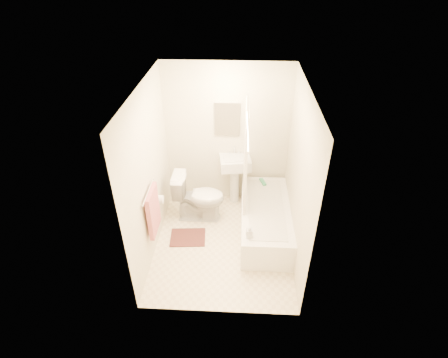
# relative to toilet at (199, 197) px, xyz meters

# --- Properties ---
(floor) EXTENTS (2.40, 2.40, 0.00)m
(floor) POSITION_rel_toilet_xyz_m (0.42, -0.60, -0.40)
(floor) COLOR beige
(floor) RESTS_ON ground
(ceiling) EXTENTS (2.40, 2.40, 0.00)m
(ceiling) POSITION_rel_toilet_xyz_m (0.42, -0.60, 2.00)
(ceiling) COLOR white
(ceiling) RESTS_ON ground
(wall_back) EXTENTS (2.00, 0.02, 2.40)m
(wall_back) POSITION_rel_toilet_xyz_m (0.42, 0.60, 0.80)
(wall_back) COLOR beige
(wall_back) RESTS_ON ground
(wall_left) EXTENTS (0.02, 2.40, 2.40)m
(wall_left) POSITION_rel_toilet_xyz_m (-0.58, -0.60, 0.80)
(wall_left) COLOR beige
(wall_left) RESTS_ON ground
(wall_right) EXTENTS (0.02, 2.40, 2.40)m
(wall_right) POSITION_rel_toilet_xyz_m (1.42, -0.60, 0.80)
(wall_right) COLOR beige
(wall_right) RESTS_ON ground
(mirror) EXTENTS (0.40, 0.03, 0.55)m
(mirror) POSITION_rel_toilet_xyz_m (0.42, 0.58, 1.10)
(mirror) COLOR white
(mirror) RESTS_ON wall_back
(curtain_rod) EXTENTS (0.03, 1.70, 0.03)m
(curtain_rod) POSITION_rel_toilet_xyz_m (0.72, -0.50, 1.60)
(curtain_rod) COLOR silver
(curtain_rod) RESTS_ON wall_back
(shower_curtain) EXTENTS (0.04, 0.80, 1.55)m
(shower_curtain) POSITION_rel_toilet_xyz_m (0.72, -0.10, 0.82)
(shower_curtain) COLOR silver
(shower_curtain) RESTS_ON curtain_rod
(towel_bar) EXTENTS (0.02, 0.60, 0.02)m
(towel_bar) POSITION_rel_toilet_xyz_m (-0.54, -0.85, 0.70)
(towel_bar) COLOR silver
(towel_bar) RESTS_ON wall_left
(towel) EXTENTS (0.06, 0.45, 0.66)m
(towel) POSITION_rel_toilet_xyz_m (-0.51, -0.85, 0.38)
(towel) COLOR #CC7266
(towel) RESTS_ON towel_bar
(toilet_paper) EXTENTS (0.11, 0.12, 0.12)m
(toilet_paper) POSITION_rel_toilet_xyz_m (-0.51, -0.48, 0.30)
(toilet_paper) COLOR white
(toilet_paper) RESTS_ON wall_left
(toilet) EXTENTS (0.82, 0.47, 0.80)m
(toilet) POSITION_rel_toilet_xyz_m (0.00, 0.00, 0.00)
(toilet) COLOR silver
(toilet) RESTS_ON floor
(sink) EXTENTS (0.54, 0.46, 0.97)m
(sink) POSITION_rel_toilet_xyz_m (0.56, 0.46, 0.08)
(sink) COLOR silver
(sink) RESTS_ON floor
(bathtub) EXTENTS (0.73, 1.67, 0.47)m
(bathtub) POSITION_rel_toilet_xyz_m (1.06, -0.30, -0.17)
(bathtub) COLOR white
(bathtub) RESTS_ON floor
(bath_mat) EXTENTS (0.56, 0.44, 0.02)m
(bath_mat) POSITION_rel_toilet_xyz_m (-0.13, -0.52, -0.39)
(bath_mat) COLOR #48271E
(bath_mat) RESTS_ON floor
(soap_bottle) EXTENTS (0.09, 0.09, 0.18)m
(soap_bottle) POSITION_rel_toilet_xyz_m (0.80, -0.95, 0.16)
(soap_bottle) COLOR white
(soap_bottle) RESTS_ON bathtub
(scrub_brush) EXTENTS (0.11, 0.21, 0.04)m
(scrub_brush) POSITION_rel_toilet_xyz_m (1.03, 0.35, 0.09)
(scrub_brush) COLOR #3DA56D
(scrub_brush) RESTS_ON bathtub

